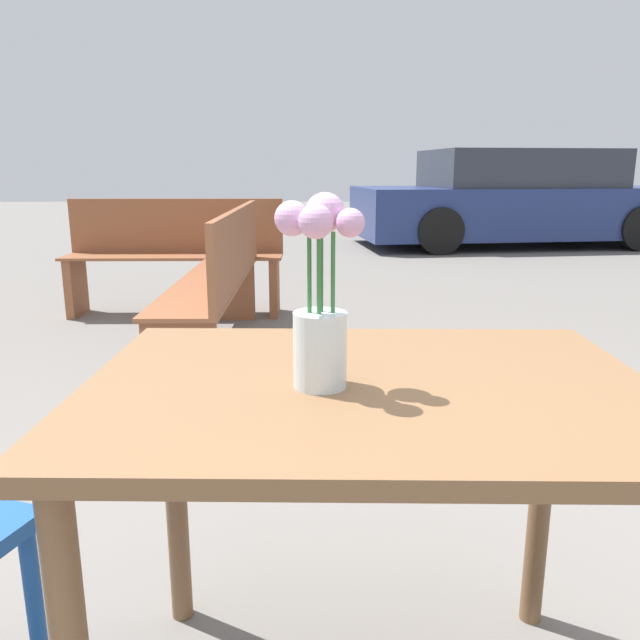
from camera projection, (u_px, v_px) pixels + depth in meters
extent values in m
cube|color=brown|center=(368.00, 388.00, 1.08)|extent=(0.98, 0.73, 0.03)
cylinder|color=brown|center=(176.00, 489.00, 1.45)|extent=(0.05, 0.05, 0.68)
cylinder|color=brown|center=(541.00, 491.00, 1.44)|extent=(0.05, 0.05, 0.68)
cylinder|color=silver|center=(320.00, 350.00, 1.03)|extent=(0.09, 0.09, 0.13)
cylinder|color=silver|center=(320.00, 364.00, 1.03)|extent=(0.08, 0.08, 0.07)
cylinder|color=#337038|center=(333.00, 308.00, 1.01)|extent=(0.01, 0.01, 0.25)
sphere|color=#CC99C6|center=(350.00, 223.00, 0.98)|extent=(0.05, 0.05, 0.05)
cylinder|color=#337038|center=(321.00, 305.00, 1.02)|extent=(0.01, 0.01, 0.26)
sphere|color=#CC99C6|center=(325.00, 212.00, 1.01)|extent=(0.06, 0.06, 0.06)
cylinder|color=#337038|center=(309.00, 307.00, 1.01)|extent=(0.01, 0.01, 0.25)
sphere|color=#CC99C6|center=(292.00, 218.00, 0.98)|extent=(0.06, 0.06, 0.06)
cylinder|color=#337038|center=(319.00, 309.00, 1.00)|extent=(0.01, 0.01, 0.25)
sphere|color=#CC99C6|center=(316.00, 221.00, 0.94)|extent=(0.05, 0.05, 0.05)
cylinder|color=#1E519E|center=(38.00, 630.00, 1.18)|extent=(0.03, 0.03, 0.43)
cube|color=brown|center=(211.00, 281.00, 3.56)|extent=(0.37, 1.91, 0.02)
cube|color=brown|center=(238.00, 245.00, 3.51)|extent=(0.05, 1.91, 0.40)
cube|color=brown|center=(181.00, 367.00, 2.75)|extent=(0.32, 0.06, 0.43)
cube|color=brown|center=(232.00, 290.00, 4.48)|extent=(0.32, 0.06, 0.43)
cube|color=brown|center=(174.00, 256.00, 4.58)|extent=(1.60, 0.37, 0.02)
cube|color=brown|center=(177.00, 226.00, 4.69)|extent=(1.59, 0.05, 0.40)
cube|color=brown|center=(274.00, 286.00, 4.65)|extent=(0.06, 0.32, 0.43)
cube|color=brown|center=(76.00, 287.00, 4.63)|extent=(0.06, 0.32, 0.43)
cube|color=navy|center=(515.00, 211.00, 8.86)|extent=(4.64, 2.35, 0.68)
cube|color=#2D333D|center=(518.00, 169.00, 8.72)|extent=(2.64, 1.95, 0.51)
cylinder|color=black|center=(573.00, 218.00, 9.90)|extent=(0.62, 0.26, 0.60)
cylinder|color=black|center=(640.00, 228.00, 8.26)|extent=(0.62, 0.26, 0.60)
cylinder|color=black|center=(404.00, 220.00, 9.54)|extent=(0.62, 0.26, 0.60)
cylinder|color=black|center=(440.00, 231.00, 7.90)|extent=(0.62, 0.26, 0.60)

